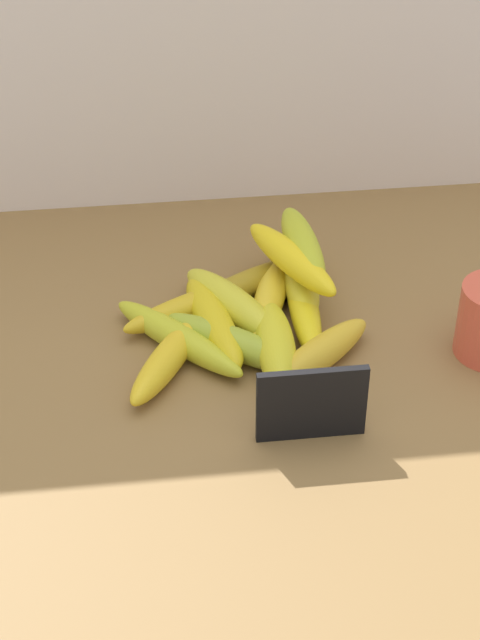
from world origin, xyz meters
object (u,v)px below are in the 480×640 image
at_px(banana_5, 167,360).
at_px(banana_12, 303,247).
at_px(chalkboard_sign, 311,406).
at_px(banana_1, 271,294).
at_px(banana_10, 200,304).
at_px(banana_13, 291,259).
at_px(banana_0, 234,343).
at_px(banana_11, 245,286).
at_px(banana_9, 300,279).
at_px(banana_2, 303,306).
at_px(banana_4, 214,322).
at_px(banana_3, 318,353).
at_px(banana_6, 233,305).
at_px(banana_7, 276,347).
at_px(banana_8, 178,338).

bearing_deg(banana_5, banana_12, 39.34).
height_order(chalkboard_sign, banana_1, chalkboard_sign).
bearing_deg(banana_10, banana_13, 9.32).
relative_size(banana_0, banana_10, 0.95).
relative_size(banana_5, banana_11, 0.87).
relative_size(banana_5, banana_9, 0.92).
relative_size(banana_5, banana_10, 0.80).
height_order(chalkboard_sign, banana_2, chalkboard_sign).
relative_size(banana_4, banana_13, 1.02).
relative_size(banana_12, banana_13, 1.01).
distance_m(banana_10, banana_11, 0.06).
height_order(banana_2, banana_4, banana_4).
distance_m(banana_3, banana_9, 0.14).
height_order(banana_5, banana_11, same).
height_order(banana_6, banana_7, same).
bearing_deg(banana_4, banana_6, 47.45).
xyz_separation_m(banana_1, banana_6, (-0.05, -0.02, 0.00)).
xyz_separation_m(banana_3, banana_4, (-0.11, 0.07, 0.00)).
height_order(banana_1, banana_7, banana_7).
distance_m(banana_4, banana_5, 0.08).
relative_size(chalkboard_sign, banana_6, 0.64).
bearing_deg(banana_11, banana_8, -133.28).
distance_m(chalkboard_sign, banana_10, 0.24).
height_order(banana_4, banana_6, banana_6).
bearing_deg(banana_11, banana_3, -65.28).
distance_m(banana_7, banana_10, 0.12).
relative_size(banana_6, banana_13, 1.01).
bearing_deg(banana_12, banana_9, -109.96).
height_order(chalkboard_sign, banana_4, chalkboard_sign).
xyz_separation_m(banana_9, banana_12, (0.00, 0.01, 0.04)).
distance_m(banana_7, banana_13, 0.12).
bearing_deg(banana_12, banana_5, -140.66).
bearing_deg(banana_12, banana_11, -171.51).
distance_m(banana_2, banana_9, 0.05).
xyz_separation_m(banana_11, banana_12, (0.07, 0.01, 0.04)).
bearing_deg(banana_0, banana_11, 77.21).
relative_size(banana_3, banana_5, 1.03).
height_order(banana_0, banana_4, banana_4).
relative_size(banana_4, banana_12, 1.01).
distance_m(banana_2, banana_12, 0.07).
bearing_deg(banana_1, banana_12, 37.50).
bearing_deg(chalkboard_sign, banana_7, 98.03).
distance_m(banana_2, banana_10, 0.12).
distance_m(banana_4, banana_12, 0.15).
relative_size(banana_10, banana_11, 1.09).
xyz_separation_m(banana_3, banana_11, (-0.06, 0.14, -0.00)).
relative_size(banana_1, banana_11, 1.02).
relative_size(banana_3, banana_6, 0.94).
relative_size(banana_9, banana_12, 1.00).
relative_size(banana_2, banana_3, 1.16).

